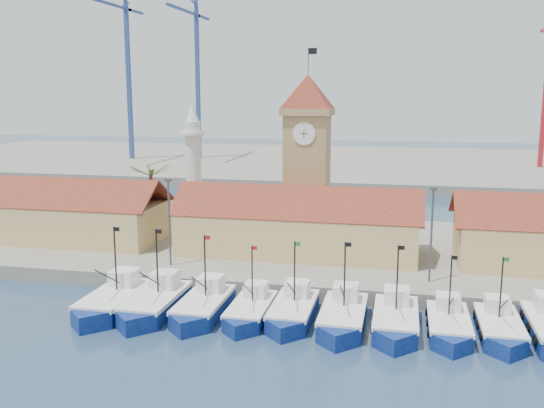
% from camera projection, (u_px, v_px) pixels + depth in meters
% --- Properties ---
extents(ground, '(400.00, 400.00, 0.00)m').
position_uv_depth(ground, '(256.00, 333.00, 49.01)').
color(ground, navy).
rests_on(ground, ground).
extents(quay, '(140.00, 32.00, 1.50)m').
position_uv_depth(quay, '(304.00, 249.00, 71.93)').
color(quay, gray).
rests_on(quay, ground).
extents(terminal, '(240.00, 80.00, 2.00)m').
position_uv_depth(terminal, '(358.00, 164.00, 154.51)').
color(terminal, gray).
rests_on(terminal, ground).
extents(boat_0, '(3.83, 10.49, 7.94)m').
position_uv_depth(boat_0, '(112.00, 303.00, 53.52)').
color(boat_0, navy).
rests_on(boat_0, ground).
extents(boat_1, '(3.79, 10.37, 7.85)m').
position_uv_depth(boat_1, '(154.00, 305.00, 53.01)').
color(boat_1, navy).
rests_on(boat_1, ground).
extents(boat_2, '(3.59, 9.83, 7.44)m').
position_uv_depth(boat_2, '(203.00, 308.00, 52.39)').
color(boat_2, navy).
rests_on(boat_2, ground).
extents(boat_3, '(3.22, 8.83, 6.68)m').
position_uv_depth(boat_3, '(250.00, 312.00, 51.63)').
color(boat_3, navy).
rests_on(boat_3, ground).
extents(boat_4, '(3.44, 9.43, 7.13)m').
position_uv_depth(boat_4, '(293.00, 313.00, 51.34)').
color(boat_4, navy).
rests_on(boat_4, ground).
extents(boat_5, '(3.59, 9.85, 7.45)m').
position_uv_depth(boat_5, '(343.00, 319.00, 49.94)').
color(boat_5, navy).
rests_on(boat_5, ground).
extents(boat_6, '(3.57, 9.77, 7.39)m').
position_uv_depth(boat_6, '(396.00, 322.00, 49.16)').
color(boat_6, navy).
rests_on(boat_6, ground).
extents(boat_7, '(3.26, 8.93, 6.76)m').
position_uv_depth(boat_7, '(449.00, 327.00, 48.35)').
color(boat_7, navy).
rests_on(boat_7, ground).
extents(boat_8, '(3.27, 8.96, 6.78)m').
position_uv_depth(boat_8, '(500.00, 330.00, 47.79)').
color(boat_8, navy).
rests_on(boat_8, ground).
extents(hall_left, '(31.20, 10.13, 7.61)m').
position_uv_depth(hall_left, '(41.00, 218.00, 74.18)').
color(hall_left, '#D5B675').
rests_on(hall_left, quay).
extents(hall_center, '(27.04, 10.13, 7.61)m').
position_uv_depth(hall_center, '(298.00, 230.00, 67.49)').
color(hall_center, '#D5B675').
rests_on(hall_center, quay).
extents(clock_tower, '(5.80, 5.80, 22.70)m').
position_uv_depth(clock_tower, '(307.00, 154.00, 71.80)').
color(clock_tower, tan).
rests_on(clock_tower, quay).
extents(minaret, '(3.00, 3.00, 16.30)m').
position_uv_depth(minaret, '(193.00, 167.00, 77.26)').
color(minaret, silver).
rests_on(minaret, quay).
extents(palm_tree, '(5.60, 5.03, 8.39)m').
position_uv_depth(palm_tree, '(151.00, 195.00, 77.02)').
color(palm_tree, brown).
rests_on(palm_tree, quay).
extents(lamp_posts, '(80.70, 0.25, 9.03)m').
position_uv_depth(lamp_posts, '(289.00, 224.00, 59.25)').
color(lamp_posts, '#3F3F44').
rests_on(lamp_posts, quay).
extents(crane_blue_far, '(1.00, 34.28, 45.74)m').
position_uv_depth(crane_blue_far, '(125.00, 58.00, 152.71)').
color(crane_blue_far, '#2C4388').
rests_on(crane_blue_far, terminal).
extents(crane_blue_near, '(1.00, 29.82, 44.54)m').
position_uv_depth(crane_blue_near, '(196.00, 63.00, 155.77)').
color(crane_blue_near, '#2C4388').
rests_on(crane_blue_near, terminal).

